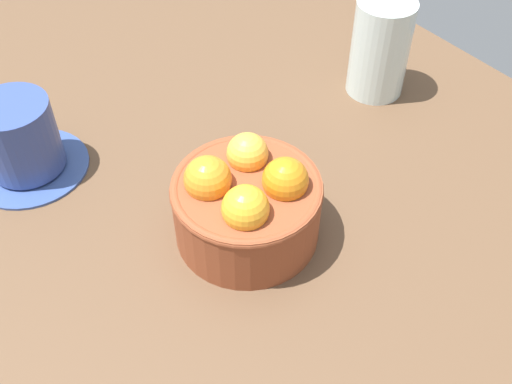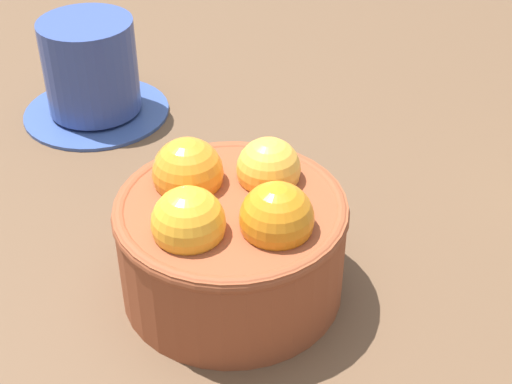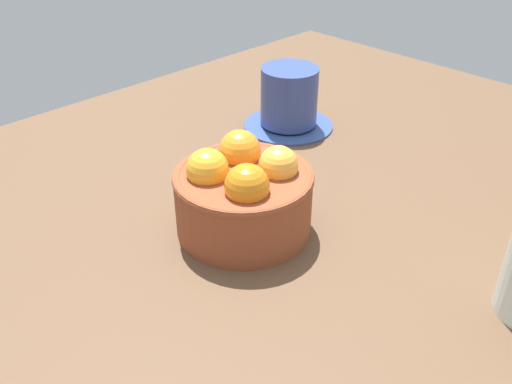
{
  "view_description": "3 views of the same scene",
  "coord_description": "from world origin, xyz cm",
  "views": [
    {
      "loc": [
        -31.13,
        22.2,
        45.65
      ],
      "look_at": [
        0.36,
        -1.33,
        4.55
      ],
      "focal_mm": 42.78,
      "sensor_mm": 36.0,
      "label": 1
    },
    {
      "loc": [
        -35.12,
        -3.18,
        33.16
      ],
      "look_at": [
        1.77,
        -1.4,
        6.23
      ],
      "focal_mm": 53.08,
      "sensor_mm": 36.0,
      "label": 2
    },
    {
      "loc": [
        -32.31,
        -34.66,
        34.33
      ],
      "look_at": [
        1.08,
        -0.68,
        4.28
      ],
      "focal_mm": 39.48,
      "sensor_mm": 36.0,
      "label": 3
    }
  ],
  "objects": [
    {
      "name": "ground_plane",
      "position": [
        0.0,
        0.0,
        -2.38
      ],
      "size": [
        117.61,
        83.44,
        4.75
      ],
      "primitive_type": "cube",
      "color": "brown"
    },
    {
      "name": "terracotta_bowl",
      "position": [
        -0.01,
        0.02,
        4.29
      ],
      "size": [
        13.97,
        13.97,
        9.45
      ],
      "color": "brown",
      "rests_on": "ground_plane"
    },
    {
      "name": "coffee_cup",
      "position": [
        21.24,
        13.37,
        3.86
      ],
      "size": [
        12.44,
        12.44,
        8.49
      ],
      "color": "#354D8B",
      "rests_on": "ground_plane"
    },
    {
      "name": "water_glass",
      "position": [
        9.39,
        -26.21,
        5.84
      ],
      "size": [
        6.87,
        6.87,
        11.69
      ],
      "primitive_type": "cylinder",
      "color": "silver",
      "rests_on": "ground_plane"
    }
  ]
}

